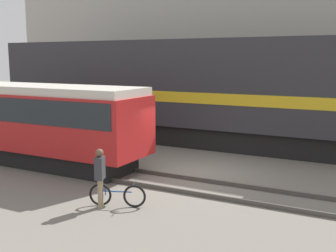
{
  "coord_description": "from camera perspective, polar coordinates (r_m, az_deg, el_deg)",
  "views": [
    {
      "loc": [
        6.29,
        -13.72,
        4.2
      ],
      "look_at": [
        -0.73,
        -0.59,
        1.8
      ],
      "focal_mm": 45.0,
      "sensor_mm": 36.0,
      "label": 1
    }
  ],
  "objects": [
    {
      "name": "bicycle",
      "position": [
        12.25,
        -6.88,
        -9.31
      ],
      "size": [
        1.58,
        0.7,
        0.72
      ],
      "color": "black",
      "rests_on": "ground"
    },
    {
      "name": "track_far",
      "position": [
        20.28,
        9.46,
        -2.73
      ],
      "size": [
        60.0,
        1.51,
        0.14
      ],
      "color": "#47423D",
      "rests_on": "ground"
    },
    {
      "name": "building_backdrop",
      "position": [
        28.09,
        15.51,
        12.9
      ],
      "size": [
        38.36,
        6.0,
        12.4
      ],
      "color": "#B7B2A8",
      "rests_on": "ground"
    },
    {
      "name": "person",
      "position": [
        12.04,
        -9.21,
        -6.19
      ],
      "size": [
        0.33,
        0.41,
        1.71
      ],
      "color": "#8C7A5B",
      "rests_on": "ground"
    },
    {
      "name": "ground_plane",
      "position": [
        15.67,
        3.39,
        -6.41
      ],
      "size": [
        120.0,
        120.0,
        0.0
      ],
      "primitive_type": "plane",
      "color": "slate"
    },
    {
      "name": "track_near",
      "position": [
        14.28,
        0.7,
        -7.66
      ],
      "size": [
        60.0,
        1.51,
        0.14
      ],
      "color": "#47423D",
      "rests_on": "ground"
    },
    {
      "name": "freight_locomotive",
      "position": [
        21.0,
        2.15,
        4.92
      ],
      "size": [
        20.76,
        3.04,
        5.68
      ],
      "color": "black",
      "rests_on": "ground"
    },
    {
      "name": "streetcar",
      "position": [
        17.67,
        -17.85,
        0.93
      ],
      "size": [
        9.88,
        2.54,
        3.16
      ],
      "color": "black",
      "rests_on": "ground"
    }
  ]
}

